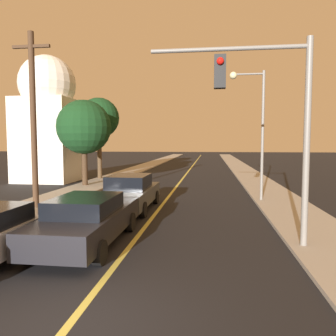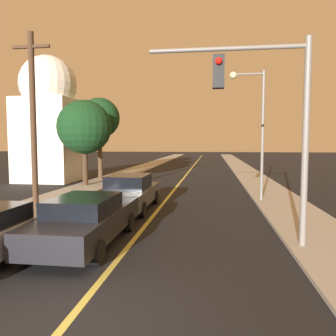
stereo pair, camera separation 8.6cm
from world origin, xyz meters
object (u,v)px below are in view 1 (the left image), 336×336
at_px(car_near_lane_second, 130,192).
at_px(tree_left_near, 99,118).
at_px(streetlamp_right, 254,116).
at_px(utility_pole_left, 33,119).
at_px(traffic_signal_mast, 269,106).
at_px(domed_building_left, 48,118).
at_px(tree_left_far, 84,127).
at_px(car_near_lane_front, 88,220).

distance_m(car_near_lane_second, tree_left_near, 13.04).
xyz_separation_m(streetlamp_right, utility_pole_left, (-9.38, -3.84, -0.29)).
relative_size(streetlamp_right, utility_pole_left, 0.86).
relative_size(traffic_signal_mast, utility_pole_left, 0.77).
relative_size(car_near_lane_second, traffic_signal_mast, 0.85).
bearing_deg(tree_left_near, traffic_signal_mast, -56.87).
bearing_deg(domed_building_left, streetlamp_right, -26.10).
bearing_deg(streetlamp_right, tree_left_far, 157.80).
bearing_deg(streetlamp_right, traffic_signal_mast, -94.27).
height_order(utility_pole_left, tree_left_far, utility_pole_left).
relative_size(utility_pole_left, tree_left_far, 1.30).
height_order(car_near_lane_front, domed_building_left, domed_building_left).
bearing_deg(utility_pole_left, traffic_signal_mast, -21.61).
bearing_deg(car_near_lane_front, car_near_lane_second, 90.00).
height_order(traffic_signal_mast, utility_pole_left, utility_pole_left).
bearing_deg(streetlamp_right, car_near_lane_second, -153.93).
relative_size(tree_left_near, domed_building_left, 0.67).
bearing_deg(car_near_lane_front, utility_pole_left, 134.16).
bearing_deg(car_near_lane_second, streetlamp_right, 26.07).
xyz_separation_m(car_near_lane_front, car_near_lane_second, (-0.00, 5.01, 0.04)).
height_order(car_near_lane_second, domed_building_left, domed_building_left).
bearing_deg(car_near_lane_front, streetlamp_right, 54.15).
bearing_deg(traffic_signal_mast, car_near_lane_front, -175.45).
xyz_separation_m(traffic_signal_mast, domed_building_left, (-13.81, 14.38, 0.91)).
bearing_deg(car_near_lane_front, domed_building_left, 120.67).
relative_size(utility_pole_left, domed_building_left, 0.77).
distance_m(tree_left_near, tree_left_far, 4.33).
distance_m(car_near_lane_second, streetlamp_right, 7.12).
bearing_deg(utility_pole_left, streetlamp_right, 22.28).
relative_size(car_near_lane_second, utility_pole_left, 0.66).
bearing_deg(tree_left_far, car_near_lane_second, -55.30).
bearing_deg(domed_building_left, tree_left_near, 22.42).
distance_m(streetlamp_right, utility_pole_left, 10.14).
xyz_separation_m(car_near_lane_second, domed_building_left, (-8.76, 9.77, 4.06)).
height_order(utility_pole_left, tree_left_near, utility_pole_left).
bearing_deg(utility_pole_left, domed_building_left, 114.58).
height_order(streetlamp_right, utility_pole_left, utility_pole_left).
distance_m(car_near_lane_front, car_near_lane_second, 5.01).
relative_size(car_near_lane_second, streetlamp_right, 0.76).
relative_size(traffic_signal_mast, domed_building_left, 0.60).
bearing_deg(tree_left_near, car_near_lane_second, -64.80).
relative_size(car_near_lane_front, domed_building_left, 0.52).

